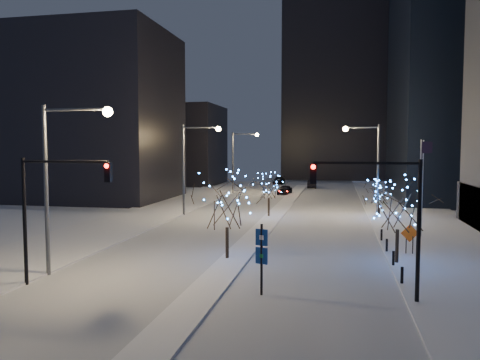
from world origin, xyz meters
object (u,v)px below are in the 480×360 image
(street_lamp_w_far, at_px, (239,154))
(holiday_tree_median_near, at_px, (227,202))
(car_far, at_px, (279,180))
(holiday_tree_plaza_far, at_px, (379,193))
(traffic_signal_west, at_px, (50,200))
(holiday_tree_plaza_near, at_px, (398,205))
(car_mid, at_px, (312,184))
(wayfinding_sign, at_px, (262,252))
(traffic_signal_east, at_px, (385,206))
(street_lamp_w_mid, at_px, (193,157))
(holiday_tree_median_far, at_px, (269,186))
(street_lamp_w_near, at_px, (62,166))
(street_lamp_east, at_px, (370,158))
(car_near, at_px, (285,190))
(construction_sign, at_px, (410,236))

(street_lamp_w_far, bearing_deg, holiday_tree_median_near, -79.20)
(car_far, bearing_deg, holiday_tree_plaza_far, -69.49)
(traffic_signal_west, xyz_separation_m, car_far, (3.50, 72.87, -4.01))
(holiday_tree_median_near, relative_size, holiday_tree_plaza_near, 1.06)
(traffic_signal_west, bearing_deg, car_mid, 80.74)
(car_mid, height_order, holiday_tree_median_near, holiday_tree_median_near)
(holiday_tree_median_near, distance_m, wayfinding_sign, 7.92)
(holiday_tree_plaza_far, distance_m, wayfinding_sign, 29.08)
(traffic_signal_east, bearing_deg, street_lamp_w_mid, 124.51)
(traffic_signal_west, relative_size, car_mid, 1.56)
(holiday_tree_median_far, bearing_deg, wayfinding_sign, -82.58)
(street_lamp_w_near, bearing_deg, car_far, 86.77)
(street_lamp_w_mid, height_order, holiday_tree_median_far, street_lamp_w_mid)
(street_lamp_w_near, height_order, wayfinding_sign, street_lamp_w_near)
(traffic_signal_east, relative_size, holiday_tree_plaza_near, 1.24)
(street_lamp_w_near, relative_size, traffic_signal_east, 1.43)
(holiday_tree_plaza_near, bearing_deg, street_lamp_east, 91.13)
(street_lamp_w_mid, height_order, traffic_signal_west, street_lamp_w_mid)
(car_near, bearing_deg, traffic_signal_west, -89.01)
(car_near, xyz_separation_m, holiday_tree_plaza_far, (12.56, -23.35, 1.99))
(traffic_signal_west, bearing_deg, street_lamp_w_near, 103.96)
(car_far, xyz_separation_m, holiday_tree_median_far, (4.44, -45.57, 2.65))
(holiday_tree_median_far, height_order, holiday_tree_plaza_near, holiday_tree_plaza_near)
(street_lamp_w_mid, relative_size, construction_sign, 4.85)
(street_lamp_w_mid, distance_m, holiday_tree_plaza_near, 26.75)
(holiday_tree_median_near, distance_m, holiday_tree_plaza_far, 23.98)
(street_lamp_east, bearing_deg, traffic_signal_east, -92.26)
(wayfinding_sign, xyz_separation_m, construction_sign, (8.73, 10.76, -0.87))
(street_lamp_w_near, distance_m, car_near, 50.98)
(car_far, relative_size, wayfinding_sign, 1.40)
(car_far, bearing_deg, traffic_signal_east, -78.50)
(street_lamp_east, height_order, wayfinding_sign, street_lamp_east)
(traffic_signal_east, height_order, holiday_tree_plaza_far, traffic_signal_east)
(street_lamp_w_mid, relative_size, car_mid, 2.23)
(car_far, bearing_deg, street_lamp_w_far, -100.28)
(street_lamp_east, bearing_deg, holiday_tree_median_near, -115.47)
(street_lamp_w_mid, bearing_deg, car_mid, 73.73)
(car_mid, bearing_deg, holiday_tree_plaza_near, 96.98)
(car_near, height_order, car_far, car_far)
(street_lamp_w_far, bearing_deg, street_lamp_east, -49.15)
(car_mid, bearing_deg, construction_sign, 98.64)
(street_lamp_w_far, distance_m, holiday_tree_median_near, 45.09)
(street_lamp_w_far, xyz_separation_m, car_near, (7.44, 0.11, -5.76))
(traffic_signal_east, height_order, holiday_tree_median_far, traffic_signal_east)
(street_lamp_w_mid, height_order, traffic_signal_east, street_lamp_w_mid)
(car_far, xyz_separation_m, holiday_tree_plaza_far, (16.00, -44.11, 1.98))
(car_mid, bearing_deg, car_near, 72.72)
(car_mid, bearing_deg, traffic_signal_east, 94.59)
(street_lamp_w_far, height_order, traffic_signal_west, street_lamp_w_far)
(car_near, relative_size, wayfinding_sign, 1.17)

